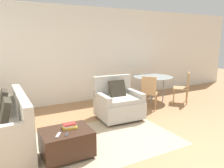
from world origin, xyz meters
TOP-DOWN VIEW (x-y plane):
  - ground_plane at (0.00, 0.00)m, footprint 20.00×20.00m
  - wall_back at (0.00, 3.26)m, footprint 12.00×0.06m
  - area_rug at (-0.82, 0.59)m, footprint 2.63×1.84m
  - couch at (-2.46, 1.12)m, footprint 0.85×1.76m
  - armchair at (-0.03, 1.46)m, footprint 1.00×0.90m
  - ottoman at (-1.61, 0.38)m, footprint 0.77×0.61m
  - book_stack at (-1.53, 0.44)m, footprint 0.25×0.19m
  - tv_remote_primary at (-1.76, 0.27)m, footprint 0.12×0.17m
  - tv_remote_secondary at (-1.64, 0.23)m, footprint 0.10×0.13m
  - dining_table at (1.64, 2.26)m, footprint 1.16×1.16m
  - dining_chair_near_left at (1.00, 1.62)m, footprint 0.59×0.59m
  - dining_chair_near_right at (2.28, 1.62)m, footprint 0.59×0.59m

SIDE VIEW (x-z plane):
  - ground_plane at x=0.00m, z-range 0.00..0.00m
  - area_rug at x=-0.82m, z-range 0.00..0.01m
  - ottoman at x=-1.61m, z-range 0.02..0.46m
  - couch at x=-2.46m, z-range -0.14..0.80m
  - armchair at x=-0.03m, z-range -0.12..0.86m
  - tv_remote_primary at x=-1.76m, z-range 0.44..0.45m
  - tv_remote_secondary at x=-1.64m, z-range 0.44..0.45m
  - book_stack at x=-1.53m, z-range 0.44..0.51m
  - dining_chair_near_left at x=1.00m, z-range 0.07..0.97m
  - dining_chair_near_right at x=2.28m, z-range 0.07..0.97m
  - dining_table at x=1.64m, z-range 0.29..1.03m
  - wall_back at x=0.00m, z-range 0.00..2.75m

